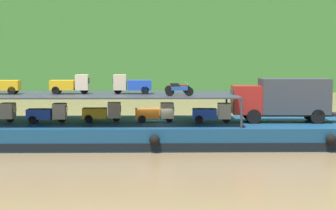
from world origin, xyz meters
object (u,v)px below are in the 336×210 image
at_px(cargo_barge, 155,132).
at_px(motorcycle_upper_port, 179,90).
at_px(mini_truck_lower_aft, 48,113).
at_px(mini_truck_lower_mid, 103,112).
at_px(mini_truck_lower_fore, 155,112).
at_px(mini_truck_lower_bow, 212,113).
at_px(mini_truck_upper_fore, 132,84).
at_px(covered_lorry, 283,98).
at_px(motorcycle_upper_centre, 178,88).
at_px(mini_truck_upper_mid, 70,84).

height_order(cargo_barge, motorcycle_upper_port, motorcycle_upper_port).
distance_m(mini_truck_lower_aft, mini_truck_lower_mid, 3.84).
bearing_deg(mini_truck_lower_fore, mini_truck_lower_bow, -4.11).
height_order(mini_truck_lower_mid, mini_truck_upper_fore, mini_truck_upper_fore).
xyz_separation_m(cargo_barge, covered_lorry, (9.13, -0.31, 2.45)).
height_order(covered_lorry, mini_truck_lower_aft, covered_lorry).
distance_m(mini_truck_lower_mid, motorcycle_upper_centre, 5.66).
xyz_separation_m(covered_lorry, mini_truck_lower_fore, (-9.11, 0.03, -1.00)).
bearing_deg(mini_truck_lower_fore, mini_truck_lower_mid, 174.22).
relative_size(mini_truck_lower_fore, motorcycle_upper_port, 1.47).
bearing_deg(motorcycle_upper_centre, mini_truck_lower_bow, -13.49).
distance_m(mini_truck_lower_bow, mini_truck_upper_mid, 10.32).
distance_m(mini_truck_lower_aft, mini_truck_lower_fore, 7.58).
bearing_deg(mini_truck_lower_fore, cargo_barge, 95.97).
relative_size(covered_lorry, motorcycle_upper_port, 4.15).
relative_size(cargo_barge, mini_truck_upper_mid, 10.27).
xyz_separation_m(mini_truck_lower_mid, mini_truck_lower_fore, (3.78, -0.38, 0.00)).
bearing_deg(mini_truck_lower_bow, mini_truck_lower_aft, 179.77).
bearing_deg(mini_truck_lower_fore, motorcycle_upper_centre, 10.37).
distance_m(cargo_barge, mini_truck_lower_fore, 1.47).
relative_size(mini_truck_lower_mid, mini_truck_lower_fore, 1.00).
bearing_deg(mini_truck_upper_fore, mini_truck_lower_bow, -6.95).
bearing_deg(motorcycle_upper_centre, mini_truck_upper_mid, 179.22).
bearing_deg(mini_truck_lower_bow, motorcycle_upper_centre, 166.51).
distance_m(mini_truck_lower_aft, mini_truck_upper_fore, 6.25).
xyz_separation_m(mini_truck_lower_fore, mini_truck_lower_bow, (4.05, -0.29, 0.00)).
height_order(cargo_barge, motorcycle_upper_centre, motorcycle_upper_centre).
relative_size(cargo_barge, mini_truck_lower_aft, 10.23).
xyz_separation_m(motorcycle_upper_port, motorcycle_upper_centre, (-0.01, 2.32, 0.00)).
bearing_deg(mini_truck_lower_bow, mini_truck_upper_fore, 173.05).
xyz_separation_m(mini_truck_lower_aft, mini_truck_lower_fore, (7.57, 0.24, 0.00)).
relative_size(mini_truck_lower_aft, mini_truck_upper_mid, 1.00).
height_order(mini_truck_lower_fore, motorcycle_upper_centre, motorcycle_upper_centre).
xyz_separation_m(mini_truck_lower_mid, mini_truck_upper_fore, (2.10, 0.02, 2.00)).
bearing_deg(motorcycle_upper_centre, mini_truck_lower_aft, -176.65).
bearing_deg(motorcycle_upper_port, cargo_barge, 125.60).
bearing_deg(mini_truck_lower_bow, motorcycle_upper_port, -144.41).
height_order(mini_truck_lower_aft, mini_truck_lower_bow, same).
height_order(mini_truck_upper_mid, mini_truck_upper_fore, same).
height_order(cargo_barge, mini_truck_lower_mid, mini_truck_lower_mid).
distance_m(mini_truck_lower_mid, mini_truck_lower_fore, 3.80).
bearing_deg(mini_truck_lower_aft, mini_truck_lower_fore, 1.84).
bearing_deg(motorcycle_upper_centre, mini_truck_lower_fore, -169.63).
relative_size(cargo_barge, motorcycle_upper_centre, 14.84).
xyz_separation_m(mini_truck_lower_bow, mini_truck_upper_mid, (-10.10, 0.69, 2.00)).
xyz_separation_m(covered_lorry, mini_truck_lower_aft, (-16.68, -0.21, -1.00)).
bearing_deg(mini_truck_lower_aft, mini_truck_lower_mid, 9.38).
relative_size(cargo_barge, mini_truck_lower_bow, 10.12).
xyz_separation_m(mini_truck_lower_bow, mini_truck_upper_fore, (-5.73, 0.70, 2.00)).
xyz_separation_m(cargo_barge, mini_truck_lower_mid, (-3.75, 0.11, 1.44)).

